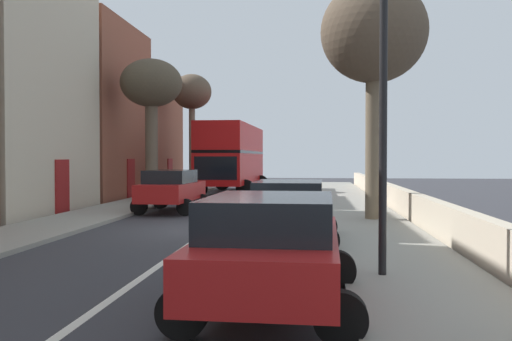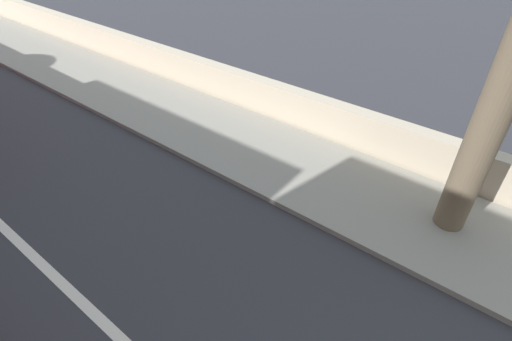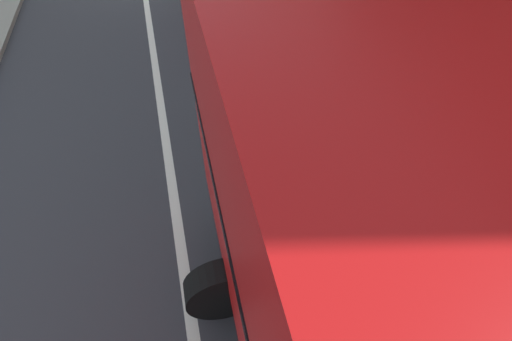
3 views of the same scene
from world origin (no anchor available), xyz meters
The scene contains 0 objects.
Camera 3 is at (-0.34, 14.95, 4.90)m, focal length 26.54 mm.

